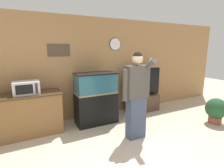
# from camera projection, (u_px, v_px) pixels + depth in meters

# --- Properties ---
(wall_back_paneled) EXTENTS (10.00, 0.08, 2.60)m
(wall_back_paneled) POSITION_uv_depth(u_px,v_px,m) (79.00, 69.00, 4.44)
(wall_back_paneled) COLOR #A87A4C
(wall_back_paneled) RESTS_ON ground_plane
(counter_island) EXTENTS (1.63, 0.60, 0.90)m
(counter_island) POSITION_uv_depth(u_px,v_px,m) (22.00, 115.00, 3.64)
(counter_island) COLOR brown
(counter_island) RESTS_ON ground_plane
(microwave) EXTENTS (0.50, 0.35, 0.26)m
(microwave) POSITION_uv_depth(u_px,v_px,m) (26.00, 88.00, 3.58)
(microwave) COLOR silver
(microwave) RESTS_ON counter_island
(aquarium_on_stand) EXTENTS (1.00, 0.49, 1.26)m
(aquarium_on_stand) POSITION_uv_depth(u_px,v_px,m) (96.00, 98.00, 4.24)
(aquarium_on_stand) COLOR black
(aquarium_on_stand) RESTS_ON ground_plane
(tv_on_stand) EXTENTS (1.18, 0.40, 1.26)m
(tv_on_stand) POSITION_uv_depth(u_px,v_px,m) (142.00, 99.00, 5.10)
(tv_on_stand) COLOR #4C3828
(tv_on_stand) RESTS_ON ground_plane
(person_standing) EXTENTS (0.55, 0.42, 1.76)m
(person_standing) POSITION_uv_depth(u_px,v_px,m) (136.00, 95.00, 3.47)
(person_standing) COLOR #424C66
(person_standing) RESTS_ON ground_plane
(potted_plant) EXTENTS (0.50, 0.50, 0.63)m
(potted_plant) POSITION_uv_depth(u_px,v_px,m) (216.00, 110.00, 4.27)
(potted_plant) COLOR brown
(potted_plant) RESTS_ON ground_plane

